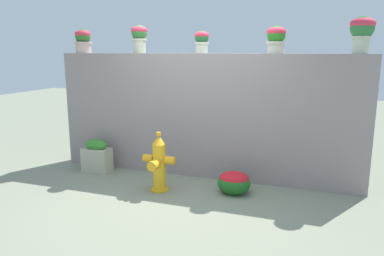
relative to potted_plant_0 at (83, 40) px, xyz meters
The scene contains 10 objects.
ground_plane 3.21m from the potted_plant_0, 26.16° to the right, with size 24.00×24.00×0.00m, color gray.
stone_wall 2.44m from the potted_plant_0, ahead, with size 4.85×0.31×1.92m, color gray.
potted_plant_0 is the anchor object (origin of this frame).
potted_plant_1 1.06m from the potted_plant_0, ahead, with size 0.26×0.26×0.44m.
potted_plant_2 2.11m from the potted_plant_0, ahead, with size 0.22×0.22×0.34m.
potted_plant_3 3.22m from the potted_plant_0, ahead, with size 0.28×0.28×0.38m.
potted_plant_4 4.32m from the potted_plant_0, ahead, with size 0.32×0.32×0.48m.
fire_hydrant 2.65m from the potted_plant_0, 26.63° to the right, with size 0.48×0.38×0.85m.
flower_bush_left 3.49m from the potted_plant_0, 12.53° to the right, with size 0.46×0.41×0.32m.
planter_box 1.99m from the potted_plant_0, 44.34° to the right, with size 0.46×0.26×0.55m.
Camera 1 is at (1.76, -4.41, 1.96)m, focal length 34.78 mm.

